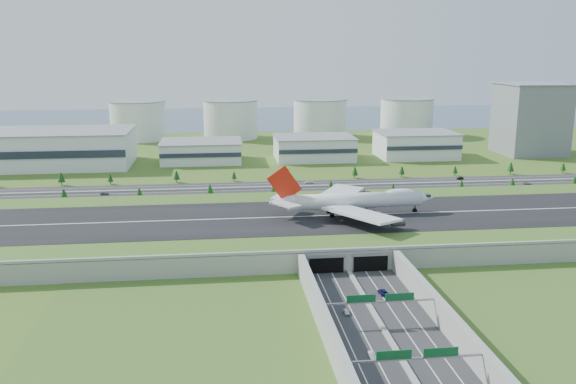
{
  "coord_description": "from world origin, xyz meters",
  "views": [
    {
      "loc": [
        -48.02,
        -263.21,
        82.39
      ],
      "look_at": [
        -13.01,
        35.0,
        11.47
      ],
      "focal_mm": 38.0,
      "sensor_mm": 36.0,
      "label": 1
    }
  ],
  "objects": [
    {
      "name": "airfield_deck",
      "position": [
        0.0,
        -0.09,
        4.12
      ],
      "size": [
        520.0,
        100.0,
        9.2
      ],
      "color": "gray",
      "rests_on": "ground"
    },
    {
      "name": "car_1",
      "position": [
        -7.57,
        -115.54,
        0.82
      ],
      "size": [
        1.62,
        4.31,
        1.41
      ],
      "primitive_type": "imported",
      "rotation": [
        0.0,
        0.0,
        -0.03
      ],
      "color": "silver",
      "rests_on": "ground"
    },
    {
      "name": "boeing_747",
      "position": [
        12.97,
        0.72,
        14.85
      ],
      "size": [
        78.67,
        74.28,
        24.31
      ],
      "rotation": [
        0.0,
        0.0,
        0.04
      ],
      "color": "silver",
      "rests_on": "airfield_deck"
    },
    {
      "name": "car_2",
      "position": [
        7.29,
        -72.95,
        0.91
      ],
      "size": [
        3.18,
        5.9,
        1.57
      ],
      "primitive_type": "imported",
      "rotation": [
        0.0,
        0.0,
        3.24
      ],
      "color": "#0E1148",
      "rests_on": "ground"
    },
    {
      "name": "sign_gantry_near",
      "position": [
        0.0,
        -95.04,
        6.95
      ],
      "size": [
        38.7,
        0.7,
        9.8
      ],
      "color": "gray",
      "rests_on": "ground"
    },
    {
      "name": "fuel_tank_c",
      "position": [
        50.0,
        310.0,
        17.5
      ],
      "size": [
        50.0,
        50.0,
        35.0
      ],
      "primitive_type": "cylinder",
      "color": "silver",
      "rests_on": "ground"
    },
    {
      "name": "hangar_west",
      "position": [
        -170.0,
        185.0,
        12.5
      ],
      "size": [
        120.0,
        60.0,
        25.0
      ],
      "primitive_type": "cube",
      "color": "silver",
      "rests_on": "ground"
    },
    {
      "name": "fuel_tank_d",
      "position": [
        135.0,
        310.0,
        17.5
      ],
      "size": [
        50.0,
        50.0,
        35.0
      ],
      "primitive_type": "cylinder",
      "color": "silver",
      "rests_on": "ground"
    },
    {
      "name": "car_5",
      "position": [
        107.05,
        105.23,
        0.88
      ],
      "size": [
        4.91,
        3.1,
        1.53
      ],
      "primitive_type": "imported",
      "rotation": [
        0.0,
        0.0,
        -1.22
      ],
      "color": "black",
      "rests_on": "ground"
    },
    {
      "name": "hangar_mid_c",
      "position": [
        105.0,
        190.0,
        9.5
      ],
      "size": [
        58.0,
        42.0,
        19.0
      ],
      "primitive_type": "cube",
      "color": "silver",
      "rests_on": "ground"
    },
    {
      "name": "tree_row",
      "position": [
        5.42,
        94.85,
        4.57
      ],
      "size": [
        500.7,
        48.52,
        8.07
      ],
      "color": "#3D2819",
      "rests_on": "ground"
    },
    {
      "name": "car_6",
      "position": [
        142.39,
        85.99,
        0.84
      ],
      "size": [
        5.64,
        3.62,
        1.45
      ],
      "primitive_type": "imported",
      "rotation": [
        0.0,
        0.0,
        1.32
      ],
      "color": "#A5A6A9",
      "rests_on": "ground"
    },
    {
      "name": "sign_gantry_far",
      "position": [
        0.0,
        -130.04,
        6.95
      ],
      "size": [
        38.7,
        0.7,
        9.8
      ],
      "color": "gray",
      "rests_on": "ground"
    },
    {
      "name": "fuel_tank_b",
      "position": [
        -35.0,
        310.0,
        17.5
      ],
      "size": [
        50.0,
        50.0,
        35.0
      ],
      "primitive_type": "cylinder",
      "color": "silver",
      "rests_on": "ground"
    },
    {
      "name": "ground",
      "position": [
        0.0,
        0.0,
        0.0
      ],
      "size": [
        1200.0,
        1200.0,
        0.0
      ],
      "primitive_type": "plane",
      "color": "#40581B",
      "rests_on": "ground"
    },
    {
      "name": "office_tower",
      "position": [
        200.0,
        195.0,
        27.5
      ],
      "size": [
        46.0,
        46.0,
        55.0
      ],
      "primitive_type": "cube",
      "color": "slate",
      "rests_on": "ground"
    },
    {
      "name": "car_0",
      "position": [
        -8.66,
        -87.01,
        0.81
      ],
      "size": [
        1.66,
        4.08,
        1.39
      ],
      "primitive_type": "imported",
      "rotation": [
        0.0,
        0.0,
        -0.01
      ],
      "color": "silver",
      "rests_on": "ground"
    },
    {
      "name": "car_7",
      "position": [
        7.94,
        103.82,
        0.92
      ],
      "size": [
        5.78,
        2.97,
        1.6
      ],
      "primitive_type": "imported",
      "rotation": [
        0.0,
        0.0,
        -1.71
      ],
      "color": "silver",
      "rests_on": "ground"
    },
    {
      "name": "fuel_tank_a",
      "position": [
        -120.0,
        310.0,
        17.5
      ],
      "size": [
        50.0,
        50.0,
        35.0
      ],
      "primitive_type": "cylinder",
      "color": "silver",
      "rests_on": "ground"
    },
    {
      "name": "north_expressway",
      "position": [
        0.0,
        95.0,
        0.06
      ],
      "size": [
        560.0,
        36.0,
        0.12
      ],
      "primitive_type": "cube",
      "color": "#28282B",
      "rests_on": "ground"
    },
    {
      "name": "hangar_mid_b",
      "position": [
        25.0,
        190.0,
        8.5
      ],
      "size": [
        58.0,
        42.0,
        17.0
      ],
      "primitive_type": "cube",
      "color": "silver",
      "rests_on": "ground"
    },
    {
      "name": "car_4",
      "position": [
        -113.44,
        87.92,
        0.96
      ],
      "size": [
        5.0,
        2.21,
        1.67
      ],
      "primitive_type": "imported",
      "rotation": [
        0.0,
        0.0,
        1.52
      ],
      "color": "slate",
      "rests_on": "ground"
    },
    {
      "name": "bay_water",
      "position": [
        0.0,
        480.0,
        0.03
      ],
      "size": [
        1200.0,
        260.0,
        0.06
      ],
      "primitive_type": "cube",
      "color": "#364C68",
      "rests_on": "ground"
    },
    {
      "name": "underpass_road",
      "position": [
        0.0,
        -99.42,
        3.43
      ],
      "size": [
        38.8,
        120.4,
        8.0
      ],
      "color": "#28282B",
      "rests_on": "ground"
    },
    {
      "name": "hangar_mid_a",
      "position": [
        -60.0,
        190.0,
        7.5
      ],
      "size": [
        58.0,
        42.0,
        15.0
      ],
      "primitive_type": "cube",
      "color": "silver",
      "rests_on": "ground"
    }
  ]
}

